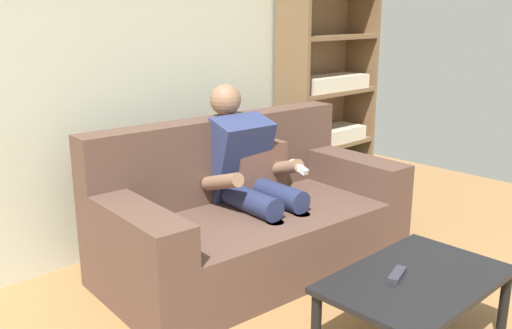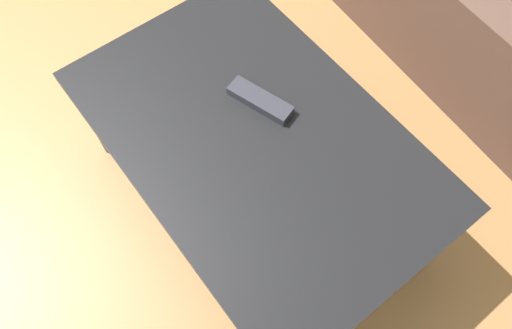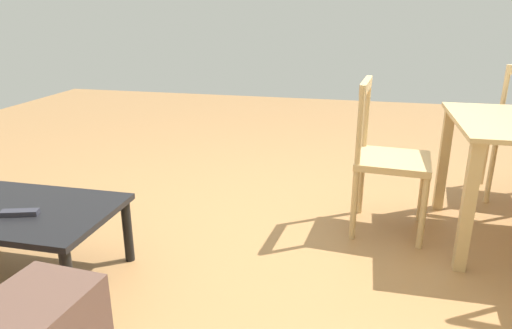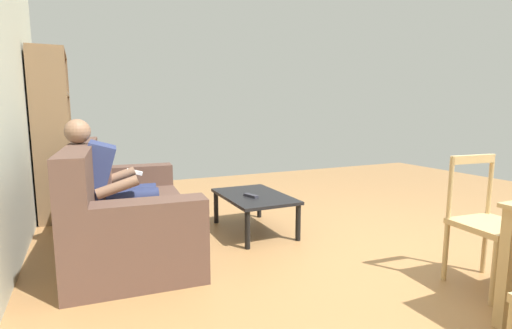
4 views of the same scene
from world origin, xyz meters
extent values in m
cylinder|color=#8C664C|center=(1.21, 1.76, 0.20)|extent=(0.11, 0.11, 0.39)
cube|color=black|center=(1.21, 1.68, 0.04)|extent=(0.12, 0.25, 0.08)
cube|color=black|center=(1.42, 1.67, 0.04)|extent=(0.12, 0.25, 0.08)
cube|color=black|center=(1.22, 0.81, 0.36)|extent=(0.94, 0.60, 0.03)
cylinder|color=black|center=(0.79, 0.55, 0.17)|extent=(0.05, 0.05, 0.35)
cylinder|color=black|center=(0.79, 1.07, 0.17)|extent=(0.05, 0.05, 0.35)
cylinder|color=black|center=(1.65, 1.07, 0.17)|extent=(0.05, 0.05, 0.35)
cube|color=#2D2D38|center=(1.15, 0.88, 0.39)|extent=(0.18, 0.10, 0.02)
camera|label=1|loc=(-1.03, -0.42, 1.61)|focal=39.11mm
camera|label=2|loc=(1.69, 0.45, 1.39)|focal=34.30mm
camera|label=3|loc=(-0.38, 2.56, 1.30)|focal=32.48mm
camera|label=4|loc=(-2.16, 2.35, 1.23)|focal=26.43mm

